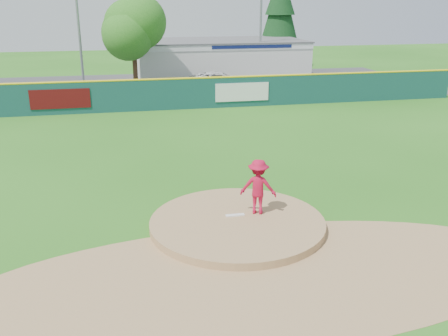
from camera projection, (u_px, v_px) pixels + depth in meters
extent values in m
plane|color=#286B19|center=(237.00, 227.00, 15.73)|extent=(120.00, 120.00, 0.00)
cylinder|color=#9E774C|center=(237.00, 227.00, 15.73)|extent=(5.50, 5.50, 0.50)
cube|color=white|center=(235.00, 215.00, 15.92)|extent=(0.60, 0.15, 0.04)
cylinder|color=#9E774C|center=(264.00, 275.00, 12.95)|extent=(15.40, 15.40, 0.01)
cube|color=#38383A|center=(160.00, 87.00, 40.73)|extent=(44.00, 16.00, 0.02)
imported|color=#B60F32|center=(258.00, 187.00, 15.88)|extent=(1.33, 1.06, 1.80)
imported|color=silver|center=(220.00, 80.00, 39.94)|extent=(4.93, 2.60, 1.32)
cube|color=silver|center=(220.00, 59.00, 46.04)|extent=(15.00, 8.00, 3.20)
cube|color=white|center=(229.00, 47.00, 41.87)|extent=(15.00, 0.06, 0.55)
cube|color=#0F194C|center=(252.00, 47.00, 42.23)|extent=(7.00, 0.03, 0.28)
cube|color=#59595B|center=(220.00, 40.00, 45.51)|extent=(15.20, 8.20, 0.12)
cube|color=#540C0D|center=(60.00, 99.00, 30.64)|extent=(3.60, 0.04, 1.20)
cube|color=white|center=(242.00, 92.00, 32.92)|extent=(3.60, 0.04, 1.20)
cube|color=#144240|center=(172.00, 94.00, 32.08)|extent=(40.00, 0.10, 2.00)
cylinder|color=yellow|center=(172.00, 79.00, 31.76)|extent=(40.00, 0.14, 0.14)
cylinder|color=#382314|center=(136.00, 75.00, 38.07)|extent=(0.36, 0.36, 2.60)
sphere|color=#387F23|center=(133.00, 31.00, 37.02)|extent=(5.60, 5.60, 5.60)
cylinder|color=#382314|center=(278.00, 61.00, 51.39)|extent=(0.40, 0.40, 1.60)
cone|color=#113A16|center=(280.00, 13.00, 49.86)|extent=(4.40, 4.40, 7.90)
cylinder|color=gray|center=(78.00, 18.00, 37.78)|extent=(0.20, 0.20, 11.00)
cylinder|color=gray|center=(261.00, 22.00, 42.76)|extent=(0.20, 0.20, 10.00)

